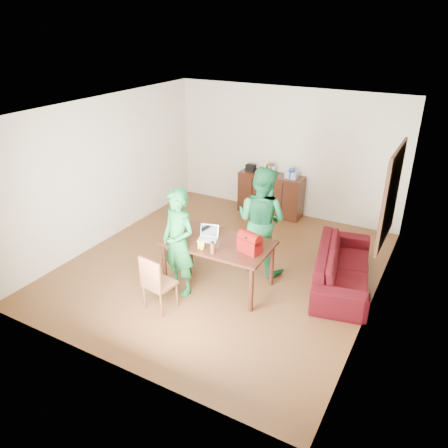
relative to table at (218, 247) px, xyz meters
The scene contains 10 objects.
room 0.94m from the table, 106.53° to the left, with size 5.20×5.70×2.90m.
table is the anchor object (origin of this frame).
chair 1.14m from the table, 114.88° to the right, with size 0.45×0.44×0.89m.
person_near 0.64m from the table, 135.24° to the right, with size 0.63×0.41×1.72m, color #145D25.
person_far 0.91m from the table, 64.56° to the left, with size 0.89×0.69×1.83m, color #166434.
laptop 0.22m from the table, 168.05° to the right, with size 0.34×0.28×0.21m.
bananas 0.38m from the table, 105.00° to the right, with size 0.15×0.09×0.05m, color gold, non-canonical shape.
bottle 0.43m from the table, 71.97° to the right, with size 0.07×0.07×0.20m, color #5B3615.
red_bag 0.62m from the table, ahead, with size 0.35×0.20×0.25m, color #6C0907.
sofa 2.05m from the table, 30.23° to the left, with size 2.11×0.83×0.62m, color #3B070E.
Camera 1 is at (3.19, -5.75, 3.94)m, focal length 35.00 mm.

